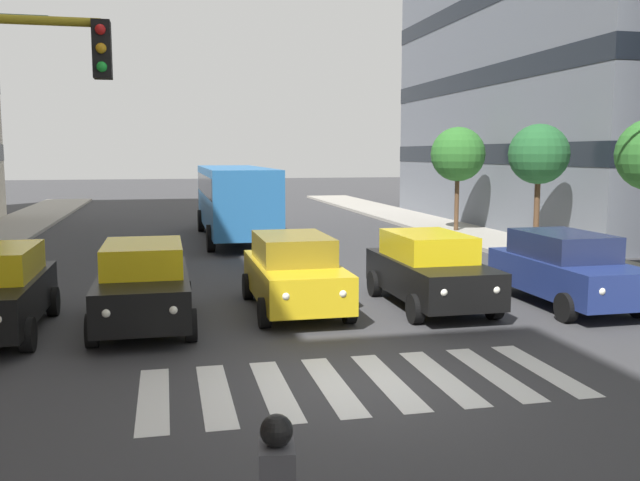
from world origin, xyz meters
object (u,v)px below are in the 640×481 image
(car_0, at_px, (565,268))
(car_3, at_px, (144,284))
(street_tree_3, at_px, (458,155))
(bus_behind_traffic, at_px, (234,195))
(car_1, at_px, (429,269))
(car_2, at_px, (294,272))
(street_tree_2, at_px, (539,155))

(car_0, xyz_separation_m, car_3, (9.64, -0.21, 0.00))
(car_3, relative_size, street_tree_3, 0.97)
(bus_behind_traffic, distance_m, street_tree_3, 10.04)
(car_1, height_order, car_2, same)
(car_1, distance_m, street_tree_3, 15.49)
(car_2, relative_size, bus_behind_traffic, 0.42)
(car_2, height_order, street_tree_3, street_tree_3)
(car_3, bearing_deg, car_1, -176.56)
(car_1, relative_size, street_tree_3, 0.97)
(car_1, height_order, bus_behind_traffic, bus_behind_traffic)
(car_0, height_order, street_tree_2, street_tree_2)
(car_3, xyz_separation_m, street_tree_3, (-13.21, -14.09, 2.64))
(car_0, distance_m, car_1, 3.22)
(car_2, xyz_separation_m, car_3, (3.31, 0.72, 0.00))
(car_3, height_order, street_tree_2, street_tree_2)
(car_0, bearing_deg, street_tree_3, -104.02)
(car_1, bearing_deg, car_0, 169.33)
(car_0, height_order, car_2, same)
(bus_behind_traffic, height_order, street_tree_3, street_tree_3)
(car_2, bearing_deg, car_1, 174.04)
(car_1, xyz_separation_m, street_tree_2, (-6.85, -7.09, 2.64))
(bus_behind_traffic, bearing_deg, street_tree_2, 145.72)
(car_0, distance_m, car_3, 9.64)
(car_0, bearing_deg, car_1, -10.67)
(car_3, bearing_deg, car_2, -167.75)
(bus_behind_traffic, bearing_deg, car_1, 102.80)
(car_3, bearing_deg, car_0, 178.77)
(car_1, height_order, street_tree_3, street_tree_3)
(car_1, relative_size, bus_behind_traffic, 0.42)
(bus_behind_traffic, relative_size, street_tree_3, 2.28)
(car_1, distance_m, car_3, 6.48)
(car_0, height_order, street_tree_3, street_tree_3)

